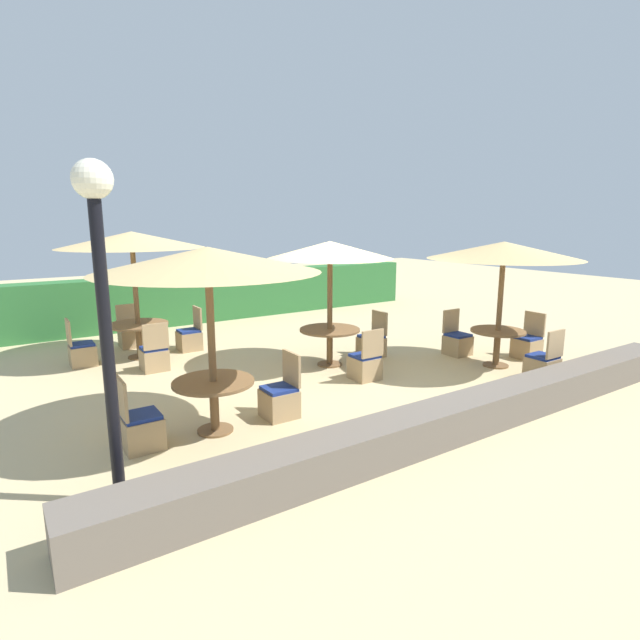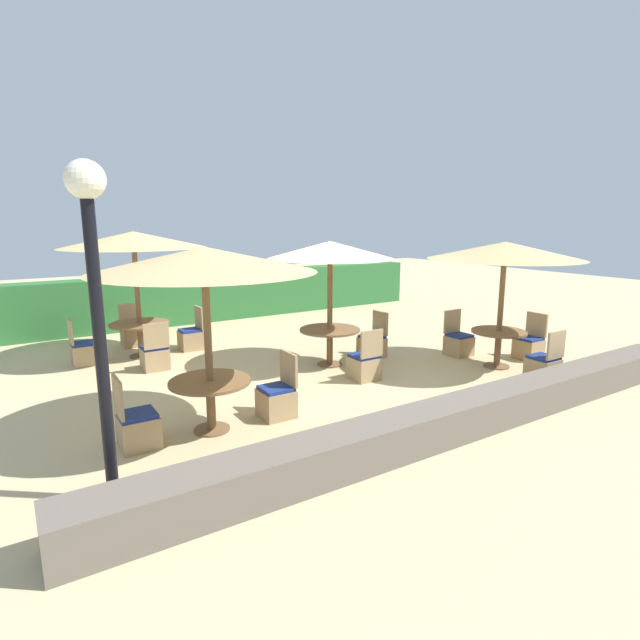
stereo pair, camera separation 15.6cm
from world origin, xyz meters
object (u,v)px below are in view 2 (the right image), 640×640
object	(u,v)px
patio_chair_front_right_north	(458,343)
patio_chair_front_right_south	(544,367)
parasol_front_left	(204,260)
patio_chair_back_left_west	(83,352)
patio_chair_center_east	(373,344)
patio_chair_front_left_west	(137,427)
lamp_post	(93,268)
parasol_center	(330,251)
round_table_back_left	(140,329)
round_table_front_left	(210,391)
patio_chair_front_left_east	(277,399)
parasol_front_right	(505,251)
patio_chair_back_left_east	(191,338)
round_table_front_right	(498,339)
patio_chair_front_right_east	(529,346)
patio_chair_back_left_north	(133,334)
patio_chair_back_left_south	(155,356)
parasol_back_left	(133,240)
patio_chair_center_south	(365,365)
round_table_center	(330,336)

from	to	relation	value
patio_chair_front_right_north	patio_chair_front_right_south	bearing A→B (deg)	88.76
parasol_front_left	patio_chair_back_left_west	size ratio (longest dim) A/B	3.07
patio_chair_center_east	patio_chair_front_left_west	xyz separation A→B (m)	(-5.07, -1.71, 0.00)
lamp_post	parasol_center	xyz separation A→B (m)	(4.48, 2.78, -0.14)
round_table_back_left	patio_chair_back_left_west	xyz separation A→B (m)	(-1.08, 0.01, -0.32)
round_table_front_left	patio_chair_front_left_west	xyz separation A→B (m)	(-0.95, 0.02, -0.30)
patio_chair_front_left_east	parasol_front_right	bearing A→B (deg)	-91.09
round_table_front_left	patio_chair_back_left_east	xyz separation A→B (m)	(1.16, 4.31, -0.30)
round_table_front_right	parasol_front_left	bearing A→B (deg)	178.67
patio_chair_front_right_east	patio_chair_back_left_north	xyz separation A→B (m)	(-6.55, 5.41, 0.00)
round_table_front_left	patio_chair_back_left_south	world-z (taller)	patio_chair_back_left_south
round_table_front_right	parasol_back_left	size ratio (longest dim) A/B	0.36
patio_chair_front_right_east	parasol_back_left	world-z (taller)	parasol_back_left
patio_chair_front_right_south	patio_chair_back_left_south	bearing A→B (deg)	141.90
parasol_front_right	patio_chair_front_left_east	distance (m)	5.09
patio_chair_front_right_east	parasol_front_right	bearing A→B (deg)	91.66
patio_chair_center_south	parasol_front_right	world-z (taller)	parasol_front_right
round_table_center	patio_chair_front_right_north	xyz separation A→B (m)	(2.66, -0.84, -0.32)
patio_chair_front_right_south	round_table_back_left	distance (m)	7.77
parasol_front_right	parasol_back_left	distance (m)	7.12
parasol_front_right	patio_chair_front_left_west	world-z (taller)	parasol_front_right
patio_chair_front_right_north	patio_chair_back_left_west	bearing A→B (deg)	-27.23
patio_chair_back_left_north	round_table_center	bearing A→B (deg)	128.65
patio_chair_back_left_west	patio_chair_center_east	bearing A→B (deg)	63.33
patio_chair_front_right_east	round_table_back_left	xyz separation A→B (m)	(-6.60, 4.39, 0.32)
parasol_front_left	patio_chair_back_left_north	distance (m)	5.69
parasol_center	round_table_back_left	distance (m)	4.25
parasol_front_left	patio_chair_back_left_south	xyz separation A→B (m)	(0.10, 3.23, -2.02)
round_table_center	round_table_front_right	size ratio (longest dim) A/B	1.14
patio_chair_front_right_east	parasol_front_left	world-z (taller)	parasol_front_left
round_table_back_left	patio_chair_back_left_east	bearing A→B (deg)	1.44
round_table_front_right	patio_chair_center_east	bearing A→B (deg)	129.88
round_table_front_right	patio_chair_front_left_east	xyz separation A→B (m)	(-4.70, 0.09, -0.29)
round_table_center	patio_chair_center_south	bearing A→B (deg)	-88.59
parasol_center	round_table_center	xyz separation A→B (m)	(-0.00, -0.00, -1.63)
patio_chair_front_left_east	patio_chair_back_left_east	world-z (taller)	same
patio_chair_center_south	patio_chair_front_right_south	size ratio (longest dim) A/B	1.00
patio_chair_front_right_east	round_table_center	bearing A→B (deg)	63.76
patio_chair_front_right_north	patio_chair_center_east	bearing A→B (deg)	-29.01
patio_chair_front_left_west	parasol_back_left	world-z (taller)	parasol_back_left
patio_chair_front_left_west	round_table_back_left	size ratio (longest dim) A/B	0.78
round_table_front_right	parasol_front_left	xyz separation A→B (m)	(-5.68, 0.13, 1.73)
patio_chair_front_left_west	patio_chair_back_left_west	size ratio (longest dim) A/B	1.00
round_table_back_left	patio_chair_back_left_east	distance (m)	1.11
patio_chair_front_right_north	round_table_back_left	size ratio (longest dim) A/B	0.78
patio_chair_center_east	patio_chair_back_left_east	xyz separation A→B (m)	(-2.96, 2.58, 0.00)
patio_chair_center_south	parasol_back_left	world-z (taller)	parasol_back_left
patio_chair_back_left_east	patio_chair_center_east	bearing A→B (deg)	-131.06
patio_chair_center_south	patio_chair_back_left_north	size ratio (longest dim) A/B	1.00
patio_chair_front_right_north	parasol_back_left	xyz separation A→B (m)	(-5.60, 3.43, 2.12)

